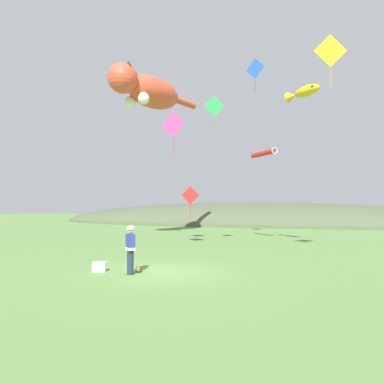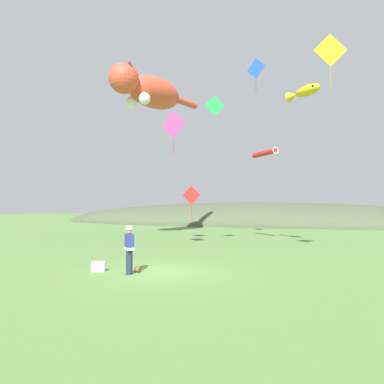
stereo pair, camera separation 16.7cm
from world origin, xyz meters
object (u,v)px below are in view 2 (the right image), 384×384
Objects in this scene: festival_attendant at (129,248)px; kite_diamond_pink at (173,125)px; kite_diamond_green at (215,106)px; kite_giant_cat at (148,91)px; picnic_cooler at (99,267)px; kite_diamond_blue at (256,69)px; kite_diamond_red at (191,195)px; kite_fish_windsock at (304,92)px; kite_tube_streamer at (265,153)px; kite_diamond_gold at (330,51)px; kite_spool at (138,269)px.

festival_attendant is 7.92m from kite_diamond_pink.
kite_giant_cat is at bearing 147.92° from kite_diamond_green.
kite_diamond_pink is (1.13, 5.23, 6.56)m from picnic_cooler.
kite_diamond_green is 0.89× the size of kite_diamond_blue.
picnic_cooler is at bearing -90.52° from kite_diamond_red.
picnic_cooler is 0.29× the size of kite_fish_windsock.
picnic_cooler is (-1.39, 0.17, -0.77)m from festival_attendant.
kite_diamond_green is (-4.91, -0.29, -0.47)m from kite_fish_windsock.
kite_tube_streamer is (5.29, 11.56, 5.77)m from picnic_cooler.
kite_diamond_gold reaches higher than kite_diamond_green.
kite_giant_cat is 7.80m from kite_diamond_blue.
festival_attendant is at bearing -7.02° from picnic_cooler.
kite_spool is 16.42m from kite_diamond_blue.
picnic_cooler is at bearing -112.60° from kite_diamond_blue.
kite_tube_streamer reaches higher than kite_spool.
kite_spool is 0.10× the size of kite_diamond_pink.
kite_giant_cat reaches higher than kite_diamond_green.
kite_tube_streamer is (8.27, 0.41, -4.87)m from kite_giant_cat.
kite_diamond_green is (5.81, -3.64, -2.62)m from kite_giant_cat.
kite_diamond_blue reaches higher than kite_diamond_red.
festival_attendant is at bearing -87.24° from kite_diamond_pink.
kite_diamond_pink is at bearing -158.73° from kite_fish_windsock.
picnic_cooler is 12.14m from kite_diamond_red.
kite_diamond_blue reaches higher than kite_giant_cat.
picnic_cooler is at bearing -102.19° from kite_diamond_pink.
kite_diamond_blue is at bearing -166.37° from kite_tube_streamer.
kite_diamond_blue is at bearing 59.68° from kite_diamond_pink.
kite_diamond_green reaches higher than kite_diamond_red.
kite_diamond_gold is (5.91, -3.48, 0.98)m from kite_diamond_green.
kite_diamond_pink reaches higher than picnic_cooler.
kite_diamond_blue is (4.65, -0.34, 8.52)m from kite_diamond_red.
kite_diamond_green is at bearing 69.38° from picnic_cooler.
kite_tube_streamer reaches higher than festival_attendant.
kite_diamond_red is at bearing 152.48° from kite_fish_windsock.
kite_diamond_gold reaches higher than kite_diamond_pink.
kite_giant_cat is at bearing 104.98° from picnic_cooler.
kite_diamond_pink is (-1.70, -2.28, -1.46)m from kite_diamond_green.
festival_attendant reaches higher than kite_spool.
kite_spool is at bearing -99.94° from kite_diamond_green.
kite_giant_cat reaches higher than kite_diamond_gold.
kite_tube_streamer is at bearing 13.63° from kite_diamond_blue.
festival_attendant is 0.94m from kite_spool.
kite_fish_windsock is 5.25m from kite_tube_streamer.
picnic_cooler is (-1.55, -0.23, 0.07)m from kite_spool.
picnic_cooler is at bearing -134.76° from kite_fish_windsock.
kite_spool is 0.10× the size of kite_diamond_gold.
kite_diamond_green reaches higher than picnic_cooler.
kite_tube_streamer is 5.89m from kite_diamond_red.
picnic_cooler is 0.07× the size of kite_giant_cat.
kite_diamond_red is at bearing 97.12° from kite_spool.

